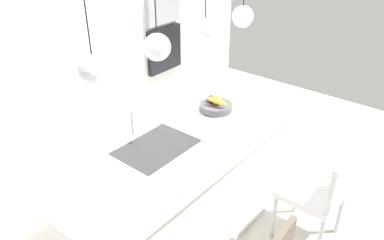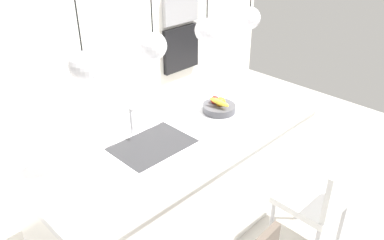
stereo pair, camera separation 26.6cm
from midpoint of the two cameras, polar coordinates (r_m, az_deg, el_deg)
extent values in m
plane|color=#BCB7AD|center=(3.52, -3.30, -14.64)|extent=(6.60, 6.60, 0.00)
cube|color=silver|center=(4.03, -21.86, 10.75)|extent=(6.00, 0.10, 2.60)
cube|color=white|center=(3.24, -3.51, -9.12)|extent=(2.36, 0.97, 0.86)
cube|color=white|center=(2.98, -3.78, -2.13)|extent=(2.42, 1.03, 0.06)
cube|color=#2D2D30|center=(2.78, -8.03, -4.17)|extent=(0.56, 0.40, 0.02)
cylinder|color=silver|center=(2.88, -11.48, -0.58)|extent=(0.02, 0.02, 0.22)
cylinder|color=silver|center=(2.78, -10.60, 0.70)|extent=(0.02, 0.16, 0.02)
cylinder|color=#4C4C51|center=(3.24, 1.23, 1.89)|extent=(0.28, 0.28, 0.06)
sphere|color=red|center=(3.25, 0.52, 3.08)|extent=(0.07, 0.07, 0.07)
sphere|color=orange|center=(3.21, 1.47, 2.81)|extent=(0.08, 0.08, 0.08)
ellipsoid|color=yellow|center=(3.16, 1.26, 2.78)|extent=(0.08, 0.19, 0.07)
cube|color=#9E9EA3|center=(4.83, -6.05, 16.02)|extent=(0.54, 0.08, 0.34)
cube|color=black|center=(4.97, -5.75, 10.39)|extent=(0.56, 0.08, 0.56)
cube|color=silver|center=(3.19, 15.06, -10.22)|extent=(0.47, 0.46, 0.06)
cube|color=silver|center=(3.00, 19.09, -8.30)|extent=(0.44, 0.05, 0.39)
cylinder|color=#B2B2B7|center=(3.54, 13.22, -10.48)|extent=(0.04, 0.04, 0.43)
cylinder|color=#B2B2B7|center=(3.26, 9.73, -14.11)|extent=(0.04, 0.04, 0.43)
cylinder|color=#B2B2B7|center=(3.44, 19.02, -12.85)|extent=(0.04, 0.04, 0.43)
sphere|color=silver|center=(2.21, -17.81, 7.03)|extent=(0.18, 0.18, 0.18)
sphere|color=silver|center=(2.50, -8.30, 10.59)|extent=(0.18, 0.18, 0.18)
sphere|color=silver|center=(2.84, -0.78, 13.16)|extent=(0.18, 0.18, 0.18)
sphere|color=silver|center=(3.23, 5.13, 14.99)|extent=(0.18, 0.18, 0.18)
camera|label=1|loc=(0.13, -92.54, -1.41)|focal=35.96mm
camera|label=2|loc=(0.13, 87.46, 1.41)|focal=35.96mm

